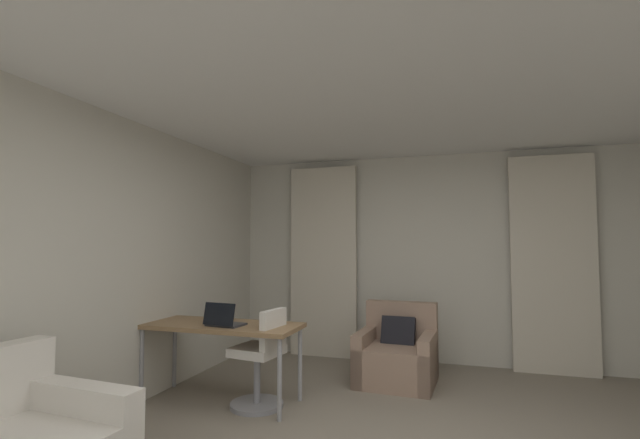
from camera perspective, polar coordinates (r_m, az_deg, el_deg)
wall_window at (r=5.73m, az=14.13°, el=-4.83°), size 5.12×0.06×2.60m
wall_left at (r=3.93m, az=-29.46°, el=-5.21°), size 0.06×6.12×2.60m
ceiling at (r=2.96m, az=10.21°, el=20.10°), size 5.12×6.12×0.06m
curtain_left_panel at (r=5.85m, az=0.43°, el=-5.40°), size 0.90×0.06×2.50m
curtain_right_panel at (r=5.69m, az=28.07°, el=-5.05°), size 0.90×0.06×2.50m
armchair at (r=4.96m, az=10.01°, el=-17.12°), size 0.83×0.81×0.82m
desk at (r=4.34m, az=-12.65°, el=-13.85°), size 1.48×0.60×0.72m
desk_chair at (r=4.19m, az=-7.71°, el=-18.04°), size 0.48×0.48×0.88m
laptop at (r=4.18m, az=-12.42°, el=-12.79°), size 0.35×0.28×0.22m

